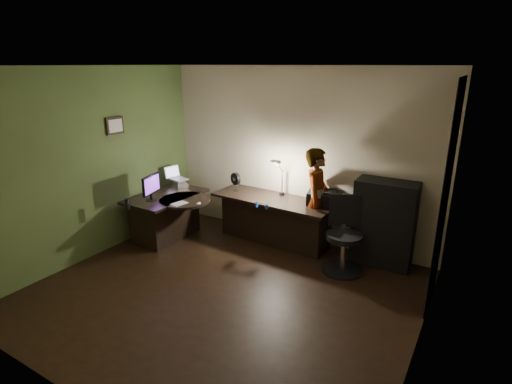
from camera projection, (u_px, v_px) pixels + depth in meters
The scene contains 27 objects.
floor at pixel (223, 292), 4.98m from camera, with size 4.50×4.00×0.01m, color black.
ceiling at pixel (217, 65), 4.15m from camera, with size 4.50×4.00×0.01m, color silver.
wall_back at pixel (296, 156), 6.20m from camera, with size 4.50×0.01×2.70m, color tan.
wall_front at pixel (60, 259), 2.93m from camera, with size 4.50×0.01×2.70m, color tan.
wall_left at pixel (91, 165), 5.67m from camera, with size 0.01×4.00×2.70m, color tan.
wall_right at pixel (431, 229), 3.46m from camera, with size 0.01×4.00×2.70m, color tan.
green_wall_overlay at pixel (92, 165), 5.66m from camera, with size 0.00×4.00×2.70m, color #49602D.
arched_doorway at pixel (445, 198), 4.42m from camera, with size 0.01×0.90×2.60m, color black.
french_door at pixel (412, 288), 3.11m from camera, with size 0.02×0.92×2.10m, color white.
framed_picture at pixel (115, 126), 5.87m from camera, with size 0.04×0.30×0.25m, color black.
desk_left at pixel (167, 217), 6.44m from camera, with size 0.78×1.26×0.73m, color black.
desk_right at pixel (273, 220), 6.29m from camera, with size 1.95×0.68×0.73m, color black.
cabinet at pixel (384, 224), 5.52m from camera, with size 0.81×0.41×1.22m, color black.
laptop_stand at pixel (179, 182), 6.86m from camera, with size 0.25×0.21×0.10m, color silver.
laptop at pixel (179, 173), 6.82m from camera, with size 0.31×0.29×0.21m, color silver.
monitor at pixel (151, 191), 6.07m from camera, with size 0.09×0.44×0.29m, color black.
mouse at pixel (199, 203), 5.94m from camera, with size 0.05×0.08×0.03m, color silver.
phone at pixel (198, 195), 6.33m from camera, with size 0.07×0.14×0.01m, color black.
pen at pixel (158, 199), 6.16m from camera, with size 0.01×0.13×0.01m, color black.
speaker at pixel (127, 204), 5.72m from camera, with size 0.06×0.06×0.16m, color black.
notepad at pixel (180, 204), 5.95m from camera, with size 0.17×0.23×0.01m, color silver.
desk_fan at pixel (236, 182), 6.52m from camera, with size 0.20×0.11×0.31m, color black.
headphones at pixel (262, 205), 5.78m from camera, with size 0.21×0.09×0.10m, color navy.
printer at pixel (325, 197), 5.91m from camera, with size 0.49×0.38×0.22m, color black.
desk_lamp at pixel (282, 176), 6.22m from camera, with size 0.16×0.30×0.66m, color black.
office_chair at pixel (344, 236), 5.35m from camera, with size 0.58×0.58×1.03m, color black.
person at pixel (317, 201), 5.86m from camera, with size 0.57×0.38×1.59m, color #D8A88C.
Camera 1 is at (2.59, -3.52, 2.72)m, focal length 28.00 mm.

